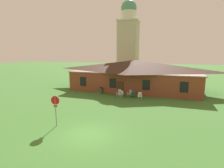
# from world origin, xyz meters

# --- Properties ---
(ground_plane) EXTENTS (200.00, 200.00, 0.00)m
(ground_plane) POSITION_xyz_m (0.00, 0.00, 0.00)
(ground_plane) COLOR #3D702D
(brick_building) EXTENTS (21.84, 10.40, 5.22)m
(brick_building) POSITION_xyz_m (-0.00, 19.23, 2.66)
(brick_building) COLOR brown
(brick_building) RESTS_ON ground
(dome_tower) EXTENTS (5.18, 5.18, 20.31)m
(dome_tower) POSITION_xyz_m (-4.82, 33.42, 9.33)
(dome_tower) COLOR #BCB29E
(dome_tower) RESTS_ON ground
(stop_sign) EXTENTS (0.80, 0.17, 2.77)m
(stop_sign) POSITION_xyz_m (-3.40, 0.64, 1.97)
(stop_sign) COLOR slate
(stop_sign) RESTS_ON ground
(lawn_chair_by_porch) EXTENTS (0.74, 0.79, 0.96)m
(lawn_chair_by_porch) POSITION_xyz_m (-1.37, 13.55, 0.50)
(lawn_chair_by_porch) COLOR silver
(lawn_chair_by_porch) RESTS_ON ground
(lawn_chair_near_door) EXTENTS (0.83, 0.86, 0.96)m
(lawn_chair_near_door) POSITION_xyz_m (-0.82, 12.74, 0.50)
(lawn_chair_near_door) COLOR white
(lawn_chair_near_door) RESTS_ON ground
(lawn_chair_left_end) EXTENTS (0.83, 0.86, 0.96)m
(lawn_chair_left_end) POSITION_xyz_m (0.31, 13.62, 0.50)
(lawn_chair_left_end) COLOR silver
(lawn_chair_left_end) RESTS_ON ground
(lawn_chair_middle) EXTENTS (0.78, 0.83, 0.96)m
(lawn_chair_middle) POSITION_xyz_m (0.92, 13.11, 0.50)
(lawn_chair_middle) COLOR #28704C
(lawn_chair_middle) RESTS_ON ground
(lawn_chair_right_end) EXTENTS (0.71, 0.75, 0.96)m
(lawn_chair_right_end) POSITION_xyz_m (2.02, 12.53, 0.50)
(lawn_chair_right_end) COLOR white
(lawn_chair_right_end) RESTS_ON ground
(trash_bin) EXTENTS (0.56, 0.56, 0.98)m
(trash_bin) POSITION_xyz_m (-4.55, 13.93, 0.50)
(trash_bin) COLOR #335638
(trash_bin) RESTS_ON ground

